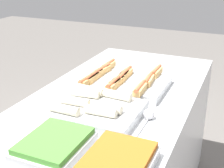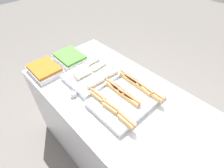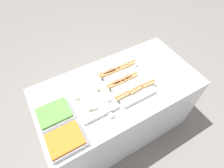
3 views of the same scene
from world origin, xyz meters
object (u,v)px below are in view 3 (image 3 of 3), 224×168
tray_hotdogs (125,80)px  serving_spoon_near (110,116)px  tray_side_front (65,140)px  tray_side_back (54,114)px  tray_wraps (91,96)px

tray_hotdogs → serving_spoon_near: size_ratio=2.38×
tray_side_front → tray_side_back: (0.00, 0.28, 0.00)m
tray_wraps → tray_side_back: bearing=-177.9°
tray_side_front → serving_spoon_near: tray_side_front is taller
tray_side_back → tray_hotdogs: bearing=1.3°
tray_side_back → serving_spoon_near: tray_side_back is taller
tray_wraps → serving_spoon_near: size_ratio=2.10×
tray_hotdogs → serving_spoon_near: bearing=-140.4°
tray_side_back → serving_spoon_near: size_ratio=1.35×
tray_wraps → tray_side_back: 0.36m
tray_wraps → tray_side_front: size_ratio=1.56×
tray_wraps → tray_side_front: (-0.36, -0.29, 0.00)m
tray_side_front → serving_spoon_near: size_ratio=1.35×
tray_hotdogs → serving_spoon_near: 0.43m
serving_spoon_near → tray_wraps: bearing=101.9°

